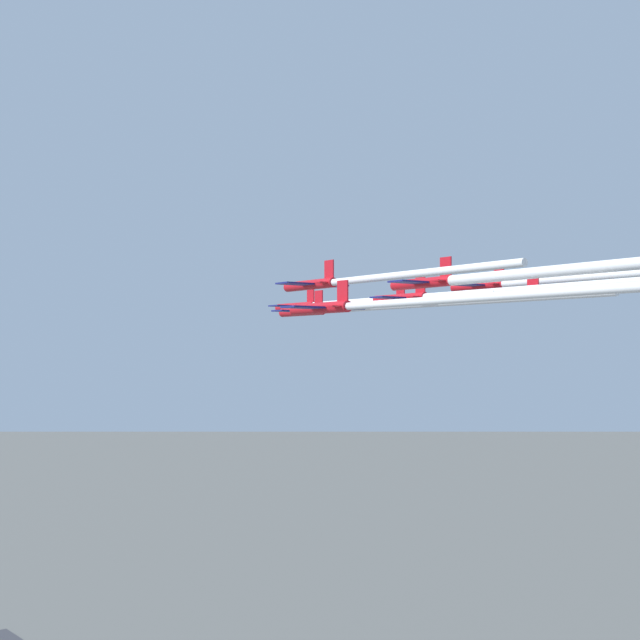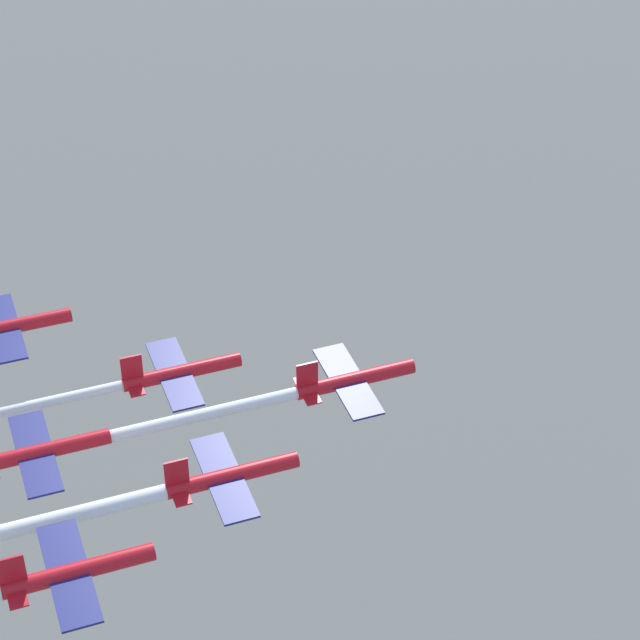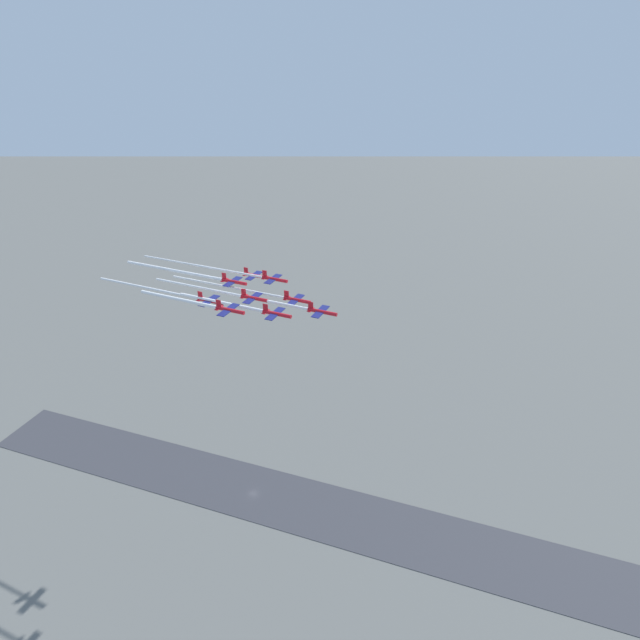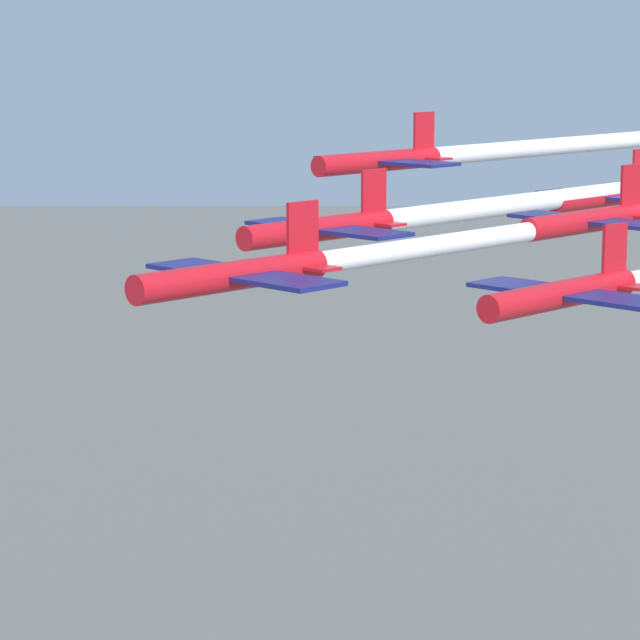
% 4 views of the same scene
% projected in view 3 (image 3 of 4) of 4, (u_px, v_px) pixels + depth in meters
% --- Properties ---
extents(ground_plane, '(3000.00, 3000.00, 0.00)m').
position_uv_depth(ground_plane, '(253.00, 494.00, 229.07)').
color(ground_plane, '#60605B').
extents(runway_strip, '(346.65, 56.61, 0.20)m').
position_uv_depth(runway_strip, '(322.00, 511.00, 220.49)').
color(runway_strip, '#38383D').
rests_on(runway_strip, ground_plane).
extents(jet_0, '(11.00, 10.52, 3.67)m').
position_uv_depth(jet_0, '(321.00, 312.00, 174.40)').
color(jet_0, red).
extents(jet_1, '(11.00, 10.52, 3.67)m').
position_uv_depth(jet_1, '(296.00, 300.00, 186.43)').
color(jet_1, red).
extents(jet_2, '(11.00, 10.52, 3.67)m').
position_uv_depth(jet_2, '(276.00, 314.00, 172.61)').
color(jet_2, red).
extents(jet_3, '(11.00, 10.52, 3.67)m').
position_uv_depth(jet_3, '(274.00, 279.00, 196.37)').
color(jet_3, red).
extents(jet_4, '(11.00, 10.52, 3.67)m').
position_uv_depth(jet_4, '(253.00, 298.00, 183.96)').
color(jet_4, red).
extents(jet_5, '(11.00, 10.52, 3.67)m').
position_uv_depth(jet_5, '(229.00, 310.00, 169.75)').
color(jet_5, red).
extents(jet_6, '(11.00, 10.52, 3.67)m').
position_uv_depth(jet_6, '(255.00, 276.00, 209.52)').
color(jet_6, red).
extents(jet_7, '(11.00, 10.52, 3.67)m').
position_uv_depth(jet_7, '(233.00, 282.00, 194.79)').
color(jet_7, red).
extents(jet_8, '(11.00, 10.52, 3.67)m').
position_uv_depth(jet_8, '(210.00, 301.00, 182.34)').
color(jet_8, red).
extents(smoke_trail_0, '(40.52, 7.17, 1.08)m').
position_uv_depth(smoke_trail_0, '(258.00, 299.00, 183.37)').
color(smoke_trail_0, white).
extents(smoke_trail_1, '(50.91, 8.58, 0.91)m').
position_uv_depth(smoke_trail_1, '(226.00, 287.00, 197.26)').
color(smoke_trail_1, white).
extents(smoke_trail_2, '(34.94, 6.52, 1.27)m').
position_uv_depth(smoke_trail_2, '(221.00, 302.00, 180.59)').
color(smoke_trail_2, white).
extents(smoke_trail_3, '(32.37, 5.78, 0.91)m').
position_uv_depth(smoke_trail_3, '(228.00, 271.00, 203.90)').
color(smoke_trail_3, white).
extents(smoke_trail_4, '(39.24, 6.82, 0.91)m').
position_uv_depth(smoke_trail_4, '(198.00, 287.00, 192.71)').
color(smoke_trail_4, white).
extents(smoke_trail_5, '(32.28, 6.10, 1.26)m').
position_uv_depth(smoke_trail_5, '(178.00, 299.00, 177.25)').
color(smoke_trail_5, white).
extents(smoke_trail_6, '(52.67, 8.78, 0.84)m').
position_uv_depth(smoke_trail_6, '(192.00, 265.00, 220.66)').
color(smoke_trail_6, white).
extents(smoke_trail_7, '(47.19, 8.38, 1.29)m').
position_uv_depth(smoke_trail_7, '(173.00, 271.00, 204.94)').
color(smoke_trail_7, white).
extents(smoke_trail_8, '(46.77, 7.98, 0.94)m').
position_uv_depth(smoke_trail_8, '(148.00, 288.00, 192.43)').
color(smoke_trail_8, white).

